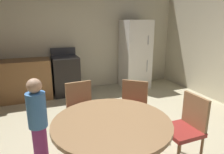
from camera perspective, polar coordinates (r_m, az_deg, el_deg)
name	(u,v)px	position (r m, az deg, el deg)	size (l,w,h in m)	color
ground_plane	(121,150)	(2.89, 2.69, -20.32)	(14.00, 14.00, 0.00)	beige
wall_back	(76,37)	(5.19, -10.36, 11.36)	(5.74, 0.12, 2.70)	beige
kitchen_counter	(7,81)	(4.90, -28.09, -1.15)	(1.86, 0.60, 0.90)	olive
oven_range	(66,75)	(4.88, -13.11, 0.46)	(0.60, 0.60, 1.10)	black
refrigerator	(135,55)	(5.29, 6.66, 6.45)	(0.68, 0.68, 1.76)	white
dining_table	(112,135)	(2.06, -0.08, -16.34)	(1.17, 1.17, 0.76)	#9E754C
chair_north	(82,109)	(2.90, -8.75, -8.97)	(0.44, 0.44, 0.87)	#9E754C
chair_northeast	(133,107)	(2.93, 5.98, -8.59)	(0.56, 0.56, 0.87)	#9E754C
chair_east	(186,126)	(2.58, 20.60, -13.03)	(0.41, 0.41, 0.87)	#9E754C
person_child	(38,120)	(2.53, -20.60, -11.61)	(0.31, 0.31, 1.09)	#8C337A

